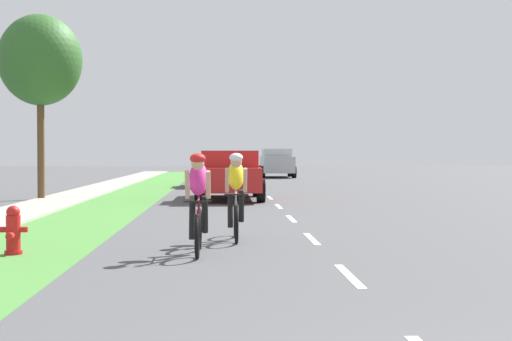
{
  "coord_description": "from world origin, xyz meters",
  "views": [
    {
      "loc": [
        -1.62,
        -3.32,
        1.6
      ],
      "look_at": [
        -0.48,
        21.97,
        0.95
      ],
      "focal_mm": 51.28,
      "sensor_mm": 36.0,
      "label": 1
    }
  ],
  "objects_px": {
    "fire_hydrant_red": "(13,231)",
    "street_tree_near": "(40,61)",
    "pickup_red": "(230,175)",
    "sedan_black": "(215,170)",
    "cyclist_trailing": "(236,196)",
    "cyclist_lead": "(198,203)",
    "suv_silver": "(277,162)"
  },
  "relations": [
    {
      "from": "sedan_black",
      "to": "street_tree_near",
      "type": "relative_size",
      "value": 0.69
    },
    {
      "from": "cyclist_lead",
      "to": "suv_silver",
      "type": "distance_m",
      "value": 34.71
    },
    {
      "from": "pickup_red",
      "to": "sedan_black",
      "type": "xyz_separation_m",
      "value": [
        -0.6,
        9.26,
        -0.06
      ]
    },
    {
      "from": "street_tree_near",
      "to": "cyclist_lead",
      "type": "bearing_deg",
      "value": -66.93
    },
    {
      "from": "pickup_red",
      "to": "suv_silver",
      "type": "distance_m",
      "value": 21.63
    },
    {
      "from": "cyclist_trailing",
      "to": "street_tree_near",
      "type": "xyz_separation_m",
      "value": [
        -6.34,
        11.67,
        3.84
      ]
    },
    {
      "from": "sedan_black",
      "to": "pickup_red",
      "type": "bearing_deg",
      "value": -86.29
    },
    {
      "from": "fire_hydrant_red",
      "to": "pickup_red",
      "type": "height_order",
      "value": "pickup_red"
    },
    {
      "from": "pickup_red",
      "to": "street_tree_near",
      "type": "height_order",
      "value": "street_tree_near"
    },
    {
      "from": "pickup_red",
      "to": "cyclist_trailing",
      "type": "bearing_deg",
      "value": -89.93
    },
    {
      "from": "cyclist_lead",
      "to": "street_tree_near",
      "type": "distance_m",
      "value": 15.1
    },
    {
      "from": "cyclist_trailing",
      "to": "street_tree_near",
      "type": "bearing_deg",
      "value": 118.52
    },
    {
      "from": "pickup_red",
      "to": "street_tree_near",
      "type": "xyz_separation_m",
      "value": [
        -6.33,
        0.33,
        3.82
      ]
    },
    {
      "from": "pickup_red",
      "to": "suv_silver",
      "type": "bearing_deg",
      "value": 81.59
    },
    {
      "from": "suv_silver",
      "to": "fire_hydrant_red",
      "type": "bearing_deg",
      "value": -100.94
    },
    {
      "from": "sedan_black",
      "to": "cyclist_trailing",
      "type": "bearing_deg",
      "value": -88.29
    },
    {
      "from": "fire_hydrant_red",
      "to": "cyclist_lead",
      "type": "xyz_separation_m",
      "value": [
        2.88,
        -0.12,
        0.44
      ]
    },
    {
      "from": "cyclist_lead",
      "to": "sedan_black",
      "type": "relative_size",
      "value": 0.4
    },
    {
      "from": "sedan_black",
      "to": "street_tree_near",
      "type": "height_order",
      "value": "street_tree_near"
    },
    {
      "from": "suv_silver",
      "to": "sedan_black",
      "type": "bearing_deg",
      "value": -107.24
    },
    {
      "from": "cyclist_lead",
      "to": "street_tree_near",
      "type": "xyz_separation_m",
      "value": [
        -5.72,
        13.44,
        3.84
      ]
    },
    {
      "from": "cyclist_trailing",
      "to": "sedan_black",
      "type": "bearing_deg",
      "value": 91.71
    },
    {
      "from": "cyclist_trailing",
      "to": "fire_hydrant_red",
      "type": "bearing_deg",
      "value": -154.79
    },
    {
      "from": "sedan_black",
      "to": "suv_silver",
      "type": "height_order",
      "value": "suv_silver"
    },
    {
      "from": "fire_hydrant_red",
      "to": "street_tree_near",
      "type": "relative_size",
      "value": 0.12
    },
    {
      "from": "street_tree_near",
      "to": "cyclist_trailing",
      "type": "bearing_deg",
      "value": -61.48
    },
    {
      "from": "cyclist_trailing",
      "to": "sedan_black",
      "type": "xyz_separation_m",
      "value": [
        -0.62,
        20.59,
        -0.04
      ]
    },
    {
      "from": "fire_hydrant_red",
      "to": "cyclist_lead",
      "type": "height_order",
      "value": "cyclist_lead"
    },
    {
      "from": "suv_silver",
      "to": "cyclist_lead",
      "type": "bearing_deg",
      "value": -96.23
    },
    {
      "from": "fire_hydrant_red",
      "to": "pickup_red",
      "type": "xyz_separation_m",
      "value": [
        3.48,
        12.98,
        0.46
      ]
    },
    {
      "from": "cyclist_trailing",
      "to": "pickup_red",
      "type": "bearing_deg",
      "value": 90.07
    },
    {
      "from": "pickup_red",
      "to": "sedan_black",
      "type": "bearing_deg",
      "value": 93.71
    }
  ]
}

